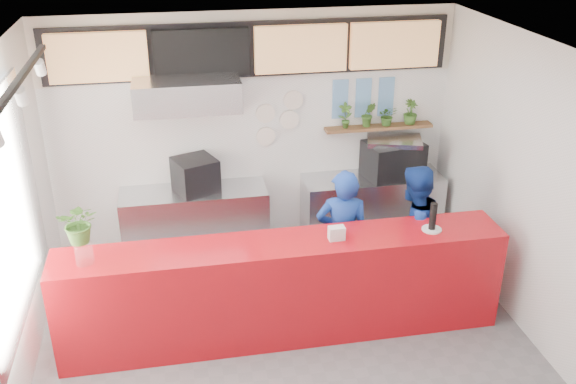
# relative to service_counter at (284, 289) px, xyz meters

# --- Properties ---
(floor) EXTENTS (5.00, 5.00, 0.00)m
(floor) POSITION_rel_service_counter_xyz_m (0.00, -0.40, -0.55)
(floor) COLOR slate
(floor) RESTS_ON ground
(ceiling) EXTENTS (5.00, 5.00, 0.00)m
(ceiling) POSITION_rel_service_counter_xyz_m (0.00, -0.40, 2.45)
(ceiling) COLOR silver
(wall_back) EXTENTS (5.00, 0.00, 5.00)m
(wall_back) POSITION_rel_service_counter_xyz_m (0.00, 2.10, 0.95)
(wall_back) COLOR white
(wall_back) RESTS_ON ground
(wall_right) EXTENTS (0.00, 5.00, 5.00)m
(wall_right) POSITION_rel_service_counter_xyz_m (2.50, -0.40, 0.95)
(wall_right) COLOR white
(wall_right) RESTS_ON ground
(service_counter) EXTENTS (4.50, 0.60, 1.10)m
(service_counter) POSITION_rel_service_counter_xyz_m (0.00, 0.00, 0.00)
(service_counter) COLOR #A90C14
(service_counter) RESTS_ON ground
(cream_band) EXTENTS (5.00, 0.02, 0.80)m
(cream_band) POSITION_rel_service_counter_xyz_m (0.00, 2.09, 2.05)
(cream_band) COLOR beige
(cream_band) RESTS_ON wall_back
(prep_bench) EXTENTS (1.80, 0.60, 0.90)m
(prep_bench) POSITION_rel_service_counter_xyz_m (-0.80, 1.80, -0.10)
(prep_bench) COLOR #B2B5BA
(prep_bench) RESTS_ON ground
(panini_oven) EXTENTS (0.60, 0.60, 0.42)m
(panini_oven) POSITION_rel_service_counter_xyz_m (-0.76, 1.80, 0.56)
(panini_oven) COLOR black
(panini_oven) RESTS_ON prep_bench
(extraction_hood) EXTENTS (1.20, 0.70, 0.35)m
(extraction_hood) POSITION_rel_service_counter_xyz_m (-0.80, 1.75, 1.60)
(extraction_hood) COLOR #B2B5BA
(extraction_hood) RESTS_ON ceiling
(hood_lip) EXTENTS (1.20, 0.69, 0.31)m
(hood_lip) POSITION_rel_service_counter_xyz_m (-0.80, 1.75, 1.40)
(hood_lip) COLOR #B2B5BA
(hood_lip) RESTS_ON ceiling
(right_bench) EXTENTS (1.80, 0.60, 0.90)m
(right_bench) POSITION_rel_service_counter_xyz_m (1.50, 1.80, -0.10)
(right_bench) COLOR #B2B5BA
(right_bench) RESTS_ON ground
(espresso_machine) EXTENTS (0.79, 0.63, 0.45)m
(espresso_machine) POSITION_rel_service_counter_xyz_m (1.75, 1.80, 0.58)
(espresso_machine) COLOR black
(espresso_machine) RESTS_ON right_bench
(espresso_tray) EXTENTS (0.78, 0.64, 0.06)m
(espresso_tray) POSITION_rel_service_counter_xyz_m (1.75, 1.80, 0.83)
(espresso_tray) COLOR #ABAFB3
(espresso_tray) RESTS_ON espresso_machine
(herb_shelf) EXTENTS (1.40, 0.18, 0.04)m
(herb_shelf) POSITION_rel_service_counter_xyz_m (1.60, 2.00, 0.95)
(herb_shelf) COLOR brown
(herb_shelf) RESTS_ON wall_back
(menu_board_far_left) EXTENTS (1.10, 0.10, 0.55)m
(menu_board_far_left) POSITION_rel_service_counter_xyz_m (-1.75, 1.98, 2.00)
(menu_board_far_left) COLOR tan
(menu_board_far_left) RESTS_ON wall_back
(menu_board_mid_left) EXTENTS (1.10, 0.10, 0.55)m
(menu_board_mid_left) POSITION_rel_service_counter_xyz_m (-0.59, 1.98, 2.00)
(menu_board_mid_left) COLOR black
(menu_board_mid_left) RESTS_ON wall_back
(menu_board_mid_right) EXTENTS (1.10, 0.10, 0.55)m
(menu_board_mid_right) POSITION_rel_service_counter_xyz_m (0.57, 1.98, 2.00)
(menu_board_mid_right) COLOR tan
(menu_board_mid_right) RESTS_ON wall_back
(menu_board_far_right) EXTENTS (1.10, 0.10, 0.55)m
(menu_board_far_right) POSITION_rel_service_counter_xyz_m (1.73, 1.98, 2.00)
(menu_board_far_right) COLOR tan
(menu_board_far_right) RESTS_ON wall_back
(soffit) EXTENTS (4.80, 0.04, 0.65)m
(soffit) POSITION_rel_service_counter_xyz_m (0.00, 2.06, 2.00)
(soffit) COLOR black
(soffit) RESTS_ON wall_back
(window_pane) EXTENTS (0.04, 2.20, 1.90)m
(window_pane) POSITION_rel_service_counter_xyz_m (-2.47, -0.10, 1.15)
(window_pane) COLOR silver
(window_pane) RESTS_ON wall_left
(window_frame) EXTENTS (0.03, 2.30, 2.00)m
(window_frame) POSITION_rel_service_counter_xyz_m (-2.45, -0.10, 1.15)
(window_frame) COLOR #B2B5BA
(window_frame) RESTS_ON wall_left
(track_rail) EXTENTS (0.05, 2.40, 0.04)m
(track_rail) POSITION_rel_service_counter_xyz_m (-2.10, -0.40, 2.39)
(track_rail) COLOR black
(track_rail) RESTS_ON ceiling
(dec_plate_a) EXTENTS (0.24, 0.03, 0.24)m
(dec_plate_a) POSITION_rel_service_counter_xyz_m (0.15, 2.07, 1.20)
(dec_plate_a) COLOR silver
(dec_plate_a) RESTS_ON wall_back
(dec_plate_b) EXTENTS (0.24, 0.03, 0.24)m
(dec_plate_b) POSITION_rel_service_counter_xyz_m (0.45, 2.07, 1.10)
(dec_plate_b) COLOR silver
(dec_plate_b) RESTS_ON wall_back
(dec_plate_c) EXTENTS (0.24, 0.03, 0.24)m
(dec_plate_c) POSITION_rel_service_counter_xyz_m (0.15, 2.07, 0.90)
(dec_plate_c) COLOR silver
(dec_plate_c) RESTS_ON wall_back
(dec_plate_d) EXTENTS (0.24, 0.03, 0.24)m
(dec_plate_d) POSITION_rel_service_counter_xyz_m (0.50, 2.07, 1.35)
(dec_plate_d) COLOR silver
(dec_plate_d) RESTS_ON wall_back
(photo_frame_a) EXTENTS (0.20, 0.02, 0.25)m
(photo_frame_a) POSITION_rel_service_counter_xyz_m (1.10, 2.08, 1.45)
(photo_frame_a) COLOR #598CBF
(photo_frame_a) RESTS_ON wall_back
(photo_frame_b) EXTENTS (0.20, 0.02, 0.25)m
(photo_frame_b) POSITION_rel_service_counter_xyz_m (1.40, 2.08, 1.45)
(photo_frame_b) COLOR #598CBF
(photo_frame_b) RESTS_ON wall_back
(photo_frame_c) EXTENTS (0.20, 0.02, 0.25)m
(photo_frame_c) POSITION_rel_service_counter_xyz_m (1.70, 2.08, 1.45)
(photo_frame_c) COLOR #598CBF
(photo_frame_c) RESTS_ON wall_back
(photo_frame_d) EXTENTS (0.20, 0.02, 0.25)m
(photo_frame_d) POSITION_rel_service_counter_xyz_m (1.10, 2.08, 1.20)
(photo_frame_d) COLOR #598CBF
(photo_frame_d) RESTS_ON wall_back
(photo_frame_e) EXTENTS (0.20, 0.02, 0.25)m
(photo_frame_e) POSITION_rel_service_counter_xyz_m (1.40, 2.08, 1.20)
(photo_frame_e) COLOR #598CBF
(photo_frame_e) RESTS_ON wall_back
(photo_frame_f) EXTENTS (0.20, 0.02, 0.25)m
(photo_frame_f) POSITION_rel_service_counter_xyz_m (1.70, 2.08, 1.20)
(photo_frame_f) COLOR #598CBF
(photo_frame_f) RESTS_ON wall_back
(staff_center) EXTENTS (0.66, 0.52, 1.60)m
(staff_center) POSITION_rel_service_counter_xyz_m (0.74, 0.49, 0.25)
(staff_center) COLOR navy
(staff_center) RESTS_ON ground
(staff_right) EXTENTS (0.96, 0.87, 1.59)m
(staff_right) POSITION_rel_service_counter_xyz_m (1.52, 0.46, 0.25)
(staff_right) COLOR navy
(staff_right) RESTS_ON ground
(herb_a) EXTENTS (0.17, 0.12, 0.33)m
(herb_a) POSITION_rel_service_counter_xyz_m (1.15, 2.00, 1.13)
(herb_a) COLOR #376222
(herb_a) RESTS_ON herb_shelf
(herb_b) EXTENTS (0.20, 0.18, 0.32)m
(herb_b) POSITION_rel_service_counter_xyz_m (1.45, 2.00, 1.13)
(herb_b) COLOR #376222
(herb_b) RESTS_ON herb_shelf
(herb_c) EXTENTS (0.26, 0.23, 0.26)m
(herb_c) POSITION_rel_service_counter_xyz_m (1.71, 2.00, 1.10)
(herb_c) COLOR #376222
(herb_c) RESTS_ON herb_shelf
(herb_d) EXTENTS (0.22, 0.21, 0.32)m
(herb_d) POSITION_rel_service_counter_xyz_m (2.01, 2.00, 1.13)
(herb_d) COLOR #376222
(herb_d) RESTS_ON herb_shelf
(glass_vase) EXTENTS (0.22, 0.22, 0.21)m
(glass_vase) POSITION_rel_service_counter_xyz_m (-1.88, -0.04, 0.65)
(glass_vase) COLOR silver
(glass_vase) RESTS_ON service_counter
(basil_vase) EXTENTS (0.38, 0.34, 0.40)m
(basil_vase) POSITION_rel_service_counter_xyz_m (-1.88, -0.04, 0.97)
(basil_vase) COLOR #376222
(basil_vase) RESTS_ON glass_vase
(napkin_holder) EXTENTS (0.16, 0.10, 0.14)m
(napkin_holder) POSITION_rel_service_counter_xyz_m (0.53, -0.04, 0.62)
(napkin_holder) COLOR silver
(napkin_holder) RESTS_ON service_counter
(white_plate) EXTENTS (0.21, 0.21, 0.02)m
(white_plate) POSITION_rel_service_counter_xyz_m (1.53, -0.03, 0.56)
(white_plate) COLOR silver
(white_plate) RESTS_ON service_counter
(pepper_mill) EXTENTS (0.09, 0.09, 0.29)m
(pepper_mill) POSITION_rel_service_counter_xyz_m (1.53, -0.03, 0.71)
(pepper_mill) COLOR black
(pepper_mill) RESTS_ON white_plate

